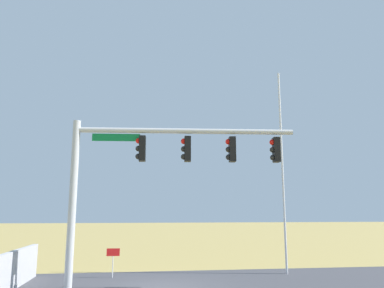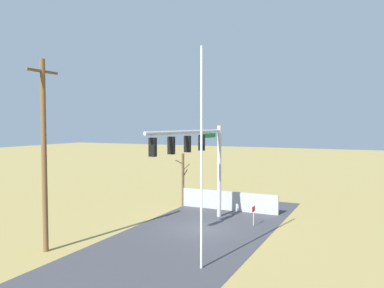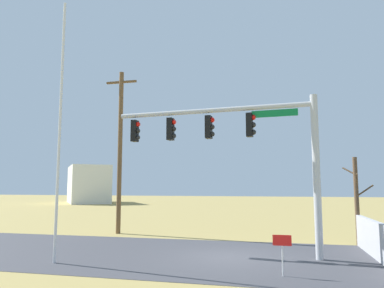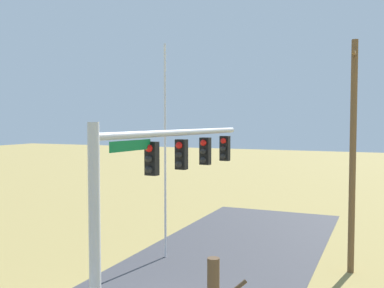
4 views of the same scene
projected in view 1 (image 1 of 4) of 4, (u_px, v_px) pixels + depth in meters
road_surface at (266, 286)px, 14.22m from camera, size 28.00×8.00×0.01m
retaining_fence at (5, 274)px, 12.79m from camera, size 0.20×7.28×1.38m
signal_mast at (152, 164)px, 13.97m from camera, size 8.41×0.95×6.19m
flagpole at (282, 169)px, 17.76m from camera, size 0.10×0.10×9.63m
open_sign at (113, 256)px, 16.08m from camera, size 0.56×0.04×1.22m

